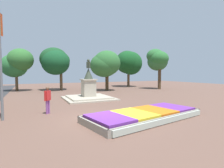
{
  "coord_description": "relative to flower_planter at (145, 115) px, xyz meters",
  "views": [
    {
      "loc": [
        -3.69,
        -9.18,
        2.62
      ],
      "look_at": [
        2.54,
        3.9,
        1.71
      ],
      "focal_mm": 28.0,
      "sensor_mm": 36.0,
      "label": 1
    }
  ],
  "objects": [
    {
      "name": "park_tree_street_side",
      "position": [
        13.2,
        14.72,
        4.64
      ],
      "size": [
        3.44,
        3.78,
        6.6
      ],
      "color": "#4C3823",
      "rests_on": "ground_plane"
    },
    {
      "name": "banner_pole",
      "position": [
        -7.33,
        3.06,
        3.4
      ],
      "size": [
        0.24,
        1.21,
        6.44
      ],
      "color": "slate",
      "rests_on": "ground_plane"
    },
    {
      "name": "ground_plane",
      "position": [
        -2.27,
        1.05,
        -0.21
      ],
      "size": [
        75.98,
        75.98,
        0.0
      ],
      "primitive_type": "plane",
      "color": "brown"
    },
    {
      "name": "park_tree_far_left",
      "position": [
        4.31,
        15.68,
        3.71
      ],
      "size": [
        4.41,
        4.34,
        5.93
      ],
      "color": "#4C3823",
      "rests_on": "ground_plane"
    },
    {
      "name": "flower_planter",
      "position": [
        0.0,
        0.0,
        0.0
      ],
      "size": [
        7.46,
        4.11,
        0.46
      ],
      "color": "#38281C",
      "rests_on": "ground_plane"
    },
    {
      "name": "park_tree_far_right",
      "position": [
        11.45,
        20.96,
        4.45
      ],
      "size": [
        5.02,
        5.36,
        7.0
      ],
      "color": "brown",
      "rests_on": "ground_plane"
    },
    {
      "name": "statue_monument",
      "position": [
        -0.56,
        8.7,
        0.51
      ],
      "size": [
        4.74,
        4.74,
        4.02
      ],
      "color": "#B1A792",
      "rests_on": "ground_plane"
    },
    {
      "name": "pedestrian_near_planter",
      "position": [
        -4.91,
        3.69,
        0.81
      ],
      "size": [
        0.44,
        0.42,
        1.76
      ],
      "color": "#8C4C99",
      "rests_on": "ground_plane"
    },
    {
      "name": "park_tree_mid_canopy",
      "position": [
        -2.26,
        19.66,
        4.25
      ],
      "size": [
        4.54,
        4.88,
        6.5
      ],
      "color": "brown",
      "rests_on": "ground_plane"
    },
    {
      "name": "park_tree_behind_statue",
      "position": [
        -7.42,
        20.73,
        3.89
      ],
      "size": [
        4.47,
        4.36,
        6.15
      ],
      "color": "brown",
      "rests_on": "ground_plane"
    }
  ]
}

